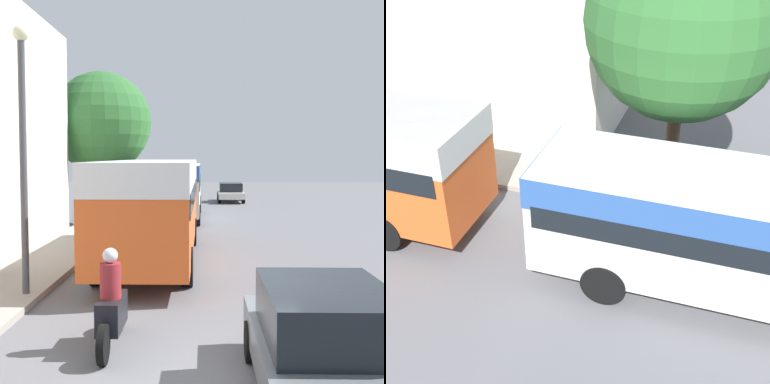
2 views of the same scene
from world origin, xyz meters
TOP-DOWN VIEW (x-y plane):
  - ground_plane at (0.00, 0.00)m, footprint 120.00×120.00m
  - bus_lead at (-1.86, 8.65)m, footprint 2.56×10.03m
  - bus_following at (-1.74, 20.11)m, footprint 2.54×9.20m
  - motorcycle_behind_lead at (-1.88, 1.23)m, footprint 0.38×2.24m
  - car_crossing at (1.60, 30.53)m, footprint 1.87×4.19m
  - car_far_curb at (1.32, -0.67)m, footprint 1.93×4.37m
  - pedestrian_near_curb at (-5.11, 25.60)m, footprint 0.32×0.32m
  - street_tree at (-5.21, 17.83)m, footprint 4.79×4.79m
  - lamp_post at (-4.35, 4.22)m, footprint 0.36×0.36m

SIDE VIEW (x-z plane):
  - ground_plane at x=0.00m, z-range 0.00..0.00m
  - motorcycle_behind_lead at x=-1.88m, z-range -0.18..1.55m
  - car_crossing at x=1.60m, z-range 0.04..1.41m
  - car_far_curb at x=1.32m, z-range 0.03..1.57m
  - pedestrian_near_curb at x=-5.11m, z-range 0.19..1.93m
  - bus_following at x=-1.74m, z-range 0.44..3.28m
  - bus_lead at x=-1.86m, z-range 0.46..3.59m
  - lamp_post at x=-4.35m, z-range 0.71..6.71m
  - street_tree at x=-5.21m, z-range 1.30..8.42m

